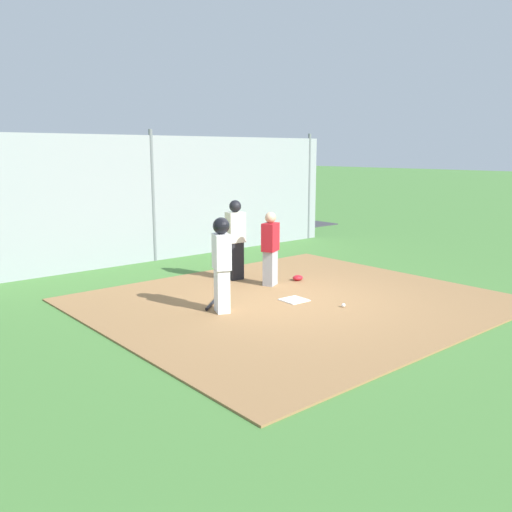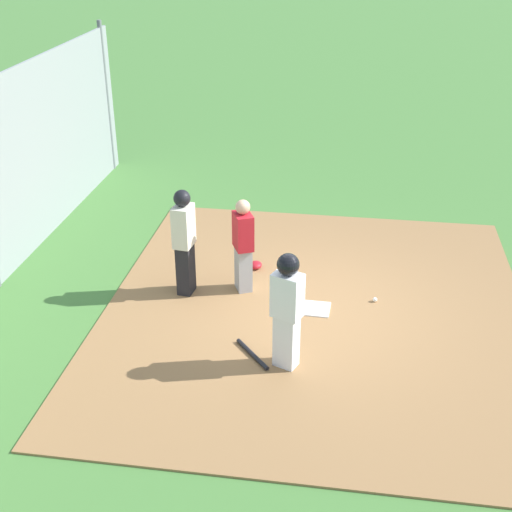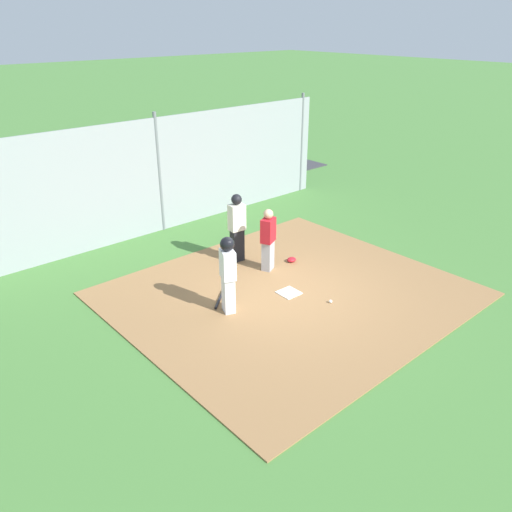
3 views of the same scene
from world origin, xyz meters
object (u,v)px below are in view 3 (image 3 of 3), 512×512
at_px(home_plate, 289,293).
at_px(catcher, 268,239).
at_px(baseball_bat, 220,299).
at_px(parked_car_white, 115,180).
at_px(catcher_mask, 292,260).
at_px(baseball, 331,301).
at_px(umpire, 237,226).
at_px(runner, 228,270).

height_order(home_plate, catcher, catcher).
bearing_deg(baseball_bat, parked_car_white, -141.83).
bearing_deg(catcher_mask, home_plate, 42.92).
height_order(catcher, baseball, catcher).
relative_size(catcher, umpire, 0.89).
distance_m(catcher_mask, parked_car_white, 7.78).
bearing_deg(runner, catcher_mask, 39.21).
xyz_separation_m(runner, catcher_mask, (-2.67, -0.81, -0.90)).
bearing_deg(catcher_mask, umpire, -45.66).
xyz_separation_m(catcher_mask, parked_car_white, (0.80, -7.72, 0.52)).
bearing_deg(runner, catcher, 47.26).
height_order(home_plate, umpire, umpire).
bearing_deg(catcher_mask, catcher, -7.25).
xyz_separation_m(catcher, umpire, (0.23, -0.88, 0.12)).
bearing_deg(baseball, parked_car_white, -90.15).
bearing_deg(runner, baseball, -10.61).
relative_size(home_plate, baseball, 5.95).
distance_m(home_plate, baseball, 0.97).
xyz_separation_m(runner, baseball, (-1.85, 1.19, -0.92)).
bearing_deg(parked_car_white, baseball_bat, 76.62).
bearing_deg(baseball_bat, umpire, 179.97).
bearing_deg(umpire, parked_car_white, -174.25).
height_order(catcher, runner, runner).
relative_size(umpire, baseball, 23.58).
bearing_deg(umpire, baseball, 9.66).
bearing_deg(baseball_bat, home_plate, 110.79).
relative_size(catcher_mask, parked_car_white, 0.06).
xyz_separation_m(home_plate, parked_car_white, (-0.39, -8.83, 0.57)).
xyz_separation_m(runner, baseball_bat, (-0.13, -0.48, -0.93)).
bearing_deg(catcher_mask, runner, 16.91).
bearing_deg(baseball_bat, catcher, 153.63).
bearing_deg(home_plate, parked_car_white, -92.54).
bearing_deg(baseball, baseball_bat, -44.17).
relative_size(catcher_mask, baseball, 3.24).
height_order(runner, parked_car_white, runner).
height_order(catcher_mask, baseball, catcher_mask).
height_order(home_plate, catcher_mask, catcher_mask).
height_order(umpire, catcher_mask, umpire).
bearing_deg(baseball, home_plate, -67.92).
bearing_deg(catcher_mask, baseball, 67.73).
relative_size(runner, catcher_mask, 6.97).
distance_m(catcher, catcher_mask, 1.04).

